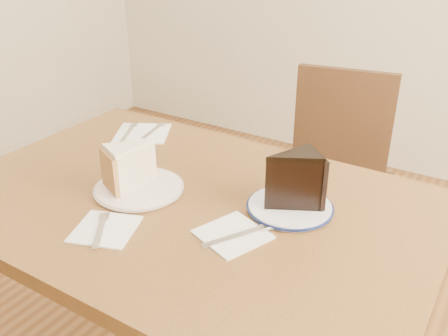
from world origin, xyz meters
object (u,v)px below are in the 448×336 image
at_px(plate_navy, 290,207).
at_px(chair_far, 331,180).
at_px(chocolate_cake, 290,183).
at_px(plate_cream, 139,188).
at_px(carrot_cake, 134,166).
at_px(table, 187,232).

bearing_deg(plate_navy, chair_far, 100.82).
xyz_separation_m(chair_far, chocolate_cake, (0.13, -0.67, 0.33)).
relative_size(plate_cream, carrot_cake, 1.79).
bearing_deg(carrot_cake, table, 33.70).
height_order(chair_far, plate_navy, chair_far).
xyz_separation_m(table, chair_far, (0.11, 0.76, -0.16)).
distance_m(table, chair_far, 0.78).
bearing_deg(plate_navy, table, -159.13).
relative_size(table, plate_cream, 5.49).
bearing_deg(chocolate_cake, plate_cream, 60.38).
distance_m(chair_far, plate_cream, 0.86).
bearing_deg(plate_cream, carrot_cake, 157.03).
height_order(table, chocolate_cake, chocolate_cake).
bearing_deg(chair_far, carrot_cake, 62.10).
bearing_deg(plate_cream, plate_navy, 18.30).
distance_m(chair_far, carrot_cake, 0.88).
bearing_deg(table, chair_far, 81.47).
bearing_deg(carrot_cake, chocolate_cake, 40.71).
distance_m(carrot_cake, chocolate_cake, 0.40).
distance_m(plate_cream, chocolate_cake, 0.39).
bearing_deg(plate_cream, table, 13.17).
xyz_separation_m(chair_far, plate_cream, (-0.24, -0.78, 0.27)).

